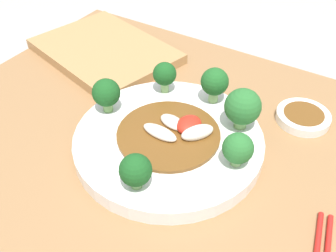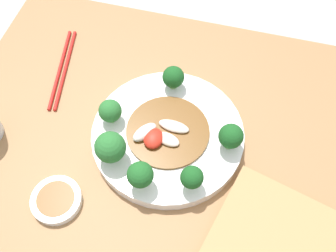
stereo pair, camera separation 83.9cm
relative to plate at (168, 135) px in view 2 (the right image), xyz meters
The scene contains 12 objects.
ground_plane 0.72m from the plate, ahead, with size 8.00×8.00×0.00m, color #B7B2A8.
table 0.37m from the plate, ahead, with size 0.85×0.66×0.71m.
plate is the anchor object (origin of this frame).
broccoli_south 0.11m from the plate, 81.00° to the right, with size 0.04×0.04×0.05m.
broccoli_west 0.12m from the plate, behind, with size 0.05×0.05×0.06m.
broccoli_north 0.13m from the plate, 81.15° to the left, with size 0.05×0.05×0.06m.
broccoli_northeast 0.12m from the plate, 43.20° to the left, with size 0.06×0.06×0.07m.
broccoli_east 0.12m from the plate, ahead, with size 0.04×0.04×0.05m.
broccoli_northwest 0.13m from the plate, 124.69° to the left, with size 0.04×0.04×0.06m.
stirfry_center 0.02m from the plate, 47.41° to the left, with size 0.16×0.16×0.02m.
chopsticks 0.28m from the plate, 22.11° to the right, with size 0.06×0.22×0.01m.
sauce_dish 0.24m from the plate, 48.13° to the left, with size 0.09×0.09×0.02m.
Camera 2 is at (-0.10, 0.36, 1.38)m, focal length 42.00 mm.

